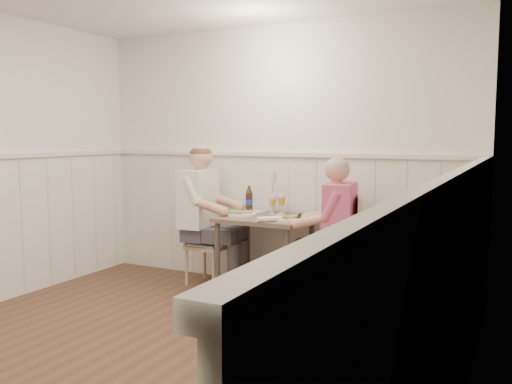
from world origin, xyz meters
TOP-DOWN VIEW (x-y plane):
  - ground_plane at (0.00, 0.00)m, footprint 4.50×4.50m
  - room_shell at (0.00, 0.00)m, footprint 4.04×4.54m
  - wainscot at (0.00, 0.69)m, footprint 4.00×4.49m
  - dining_table at (0.08, 1.84)m, footprint 0.80×0.70m
  - chair_right at (0.81, 1.90)m, footprint 0.58×0.58m
  - chair_left at (-0.65, 1.92)m, footprint 0.39×0.39m
  - man_in_pink at (0.78, 1.79)m, footprint 0.66×0.46m
  - diner_cream at (-0.63, 1.85)m, footprint 0.69×0.48m
  - plate_man at (0.33, 1.74)m, footprint 0.30×0.30m
  - plate_diner at (-0.18, 1.80)m, footprint 0.29×0.29m
  - beer_glass_a at (0.15, 2.05)m, footprint 0.08×0.08m
  - beer_glass_b at (0.08, 1.99)m, footprint 0.07×0.07m
  - beer_bottle at (-0.20, 2.05)m, footprint 0.07×0.07m
  - rolled_napkin at (0.25, 1.57)m, footprint 0.19×0.19m
  - grass_vase at (0.02, 2.11)m, footprint 0.05×0.05m
  - gingham_mat at (-0.22, 2.08)m, footprint 0.35×0.30m

SIDE VIEW (x-z plane):
  - ground_plane at x=0.00m, z-range 0.00..0.00m
  - chair_left at x=-0.65m, z-range 0.03..0.83m
  - chair_right at x=0.81m, z-range 0.04..1.02m
  - man_in_pink at x=0.78m, z-range -0.11..1.24m
  - diner_cream at x=-0.63m, z-range -0.12..1.32m
  - dining_table at x=0.08m, z-range 0.26..1.01m
  - wainscot at x=0.00m, z-range 0.02..1.36m
  - gingham_mat at x=-0.22m, z-range 0.75..0.76m
  - plate_diner at x=-0.18m, z-range 0.74..0.81m
  - plate_man at x=0.33m, z-range 0.74..0.81m
  - rolled_napkin at x=0.25m, z-range 0.75..0.80m
  - beer_bottle at x=-0.20m, z-range 0.74..1.00m
  - beer_glass_b at x=0.08m, z-range 0.78..0.96m
  - beer_glass_a at x=0.15m, z-range 0.78..0.98m
  - grass_vase at x=0.02m, z-range 0.73..1.16m
  - room_shell at x=0.00m, z-range 0.22..2.82m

